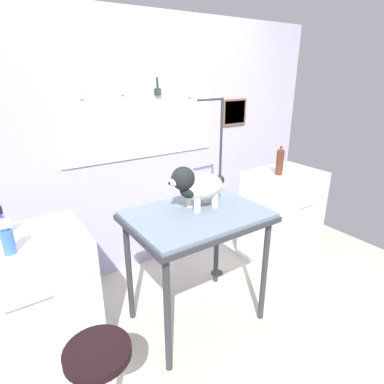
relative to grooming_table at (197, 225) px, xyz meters
name	(u,v)px	position (x,y,z in m)	size (l,w,h in m)	color
ground	(228,339)	(0.07, -0.30, -0.83)	(4.40, 4.00, 0.04)	#B7B39D
rear_wall_panel	(142,148)	(0.07, 0.98, 0.35)	(4.00, 0.11, 2.30)	#A8A6CD
grooming_table	(197,225)	(0.00, 0.00, 0.00)	(0.95, 0.69, 0.90)	#2D2D33
grooming_arm	(218,200)	(0.49, 0.37, -0.05)	(0.29, 0.11, 1.63)	#2D2D33
dog	(197,186)	(0.04, 0.06, 0.27)	(0.45, 0.22, 0.32)	silver
counter_left	(27,303)	(-1.10, 0.30, -0.37)	(0.80, 0.58, 0.88)	white
cabinet_right	(281,216)	(1.22, 0.27, -0.35)	(0.68, 0.54, 0.92)	white
stool	(99,368)	(-0.89, -0.46, -0.33)	(0.32, 0.32, 0.60)	#9E9EA3
pump_bottle_white	(0,225)	(-1.15, 0.38, 0.16)	(0.06, 0.06, 0.20)	#4169C6
detangler_spray	(8,239)	(-1.13, 0.16, 0.16)	(0.06, 0.06, 0.20)	#3A6EC0
soda_bottle	(280,162)	(1.11, 0.26, 0.23)	(0.07, 0.07, 0.27)	#4D2818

